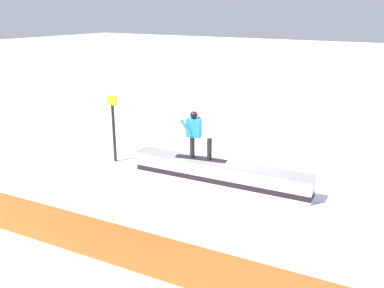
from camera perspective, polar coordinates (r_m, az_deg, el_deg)
ground_plane at (r=12.38m, az=3.68°, el=-5.47°), size 120.00×120.00×0.00m
grind_box at (r=12.26m, az=3.71°, el=-4.11°), size 5.41×0.97×0.70m
snowboarder at (r=12.16m, az=0.53°, el=1.46°), size 1.56×0.61×1.41m
safety_fence at (r=8.74m, az=-11.28°, el=-12.99°), size 10.16×0.88×0.92m
trail_marker at (r=14.07m, az=-10.57°, el=2.26°), size 0.40×0.10×2.23m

